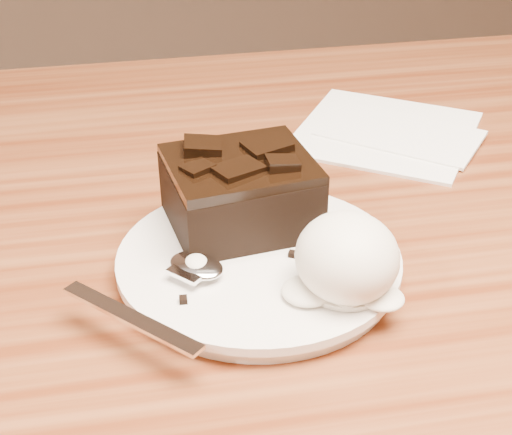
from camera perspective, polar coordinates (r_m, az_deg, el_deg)
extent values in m
cylinder|color=white|center=(0.56, 0.20, -3.32)|extent=(0.19, 0.19, 0.02)
cube|color=black|center=(0.58, -1.08, 1.51)|extent=(0.11, 0.10, 0.05)
ellipsoid|color=white|center=(0.52, 6.35, -2.76)|extent=(0.07, 0.07, 0.06)
cylinder|color=white|center=(0.53, 6.21, -4.74)|extent=(0.05, 0.05, 0.00)
cube|color=white|center=(0.76, 8.97, 5.94)|extent=(0.21, 0.21, 0.01)
cube|color=black|center=(0.51, -5.08, -5.72)|extent=(0.01, 0.01, 0.00)
cube|color=black|center=(0.54, -3.03, -3.91)|extent=(0.01, 0.01, 0.00)
cube|color=black|center=(0.56, -1.37, -2.07)|extent=(0.01, 0.01, 0.00)
cube|color=black|center=(0.55, 2.54, -2.56)|extent=(0.01, 0.01, 0.00)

